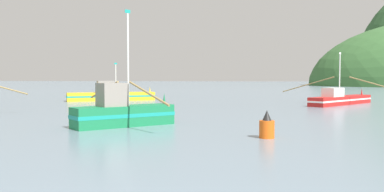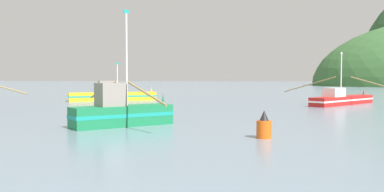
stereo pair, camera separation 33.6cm
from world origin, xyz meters
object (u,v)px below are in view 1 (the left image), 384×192
fishing_boat_yellow (111,95)px  channel_buoy (267,127)px  fishing_boat_red (340,99)px  fishing_boat_green (122,112)px

fishing_boat_yellow → channel_buoy: (18.97, -28.77, -0.18)m
fishing_boat_red → channel_buoy: 27.11m
fishing_boat_red → channel_buoy: size_ratio=8.85×
fishing_boat_red → fishing_boat_yellow: 27.38m
fishing_boat_red → fishing_boat_green: (-16.75, -22.43, 0.26)m
fishing_boat_green → fishing_boat_red: bearing=8.2°
fishing_boat_yellow → fishing_boat_green: bearing=-96.6°
channel_buoy → fishing_boat_red: bearing=72.3°
fishing_boat_green → channel_buoy: (8.51, -3.39, -0.31)m
channel_buoy → fishing_boat_yellow: bearing=123.4°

